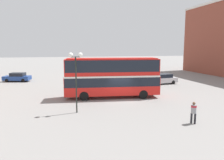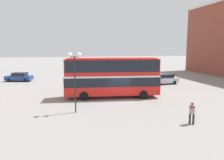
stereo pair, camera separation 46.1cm
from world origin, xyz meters
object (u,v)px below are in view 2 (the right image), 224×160
Objects in this scene: parked_car_kerb_near at (164,79)px; parked_car_kerb_far at (19,77)px; pedestrian_foreground at (192,111)px; double_decker_bus at (112,75)px; street_lamp_twin_globe at (75,65)px.

parked_car_kerb_near is 25.16m from parked_car_kerb_far.
parked_car_kerb_far is (-17.05, 26.51, -0.29)m from pedestrian_foreground.
parked_car_kerb_near is at bearing -160.04° from pedestrian_foreground.
double_decker_bus is 7.12m from street_lamp_twin_globe.
double_decker_bus is at bearing 48.00° from street_lamp_twin_globe.
street_lamp_twin_globe is (8.47, -21.31, 3.58)m from parked_car_kerb_far.
parked_car_kerb_far is (-23.58, 8.76, -0.05)m from parked_car_kerb_near.
double_decker_bus is at bearing 27.69° from parked_car_kerb_near.
double_decker_bus is at bearing 143.19° from parked_car_kerb_far.
street_lamp_twin_globe is (-8.58, 5.20, 3.29)m from pedestrian_foreground.
street_lamp_twin_globe is (-15.12, -12.54, 3.53)m from parked_car_kerb_near.
street_lamp_twin_globe reaches higher than parked_car_kerb_near.
street_lamp_twin_globe reaches higher than parked_car_kerb_far.
parked_car_kerb_near is 0.89× the size of street_lamp_twin_globe.
street_lamp_twin_globe is at bearing -124.79° from double_decker_bus.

